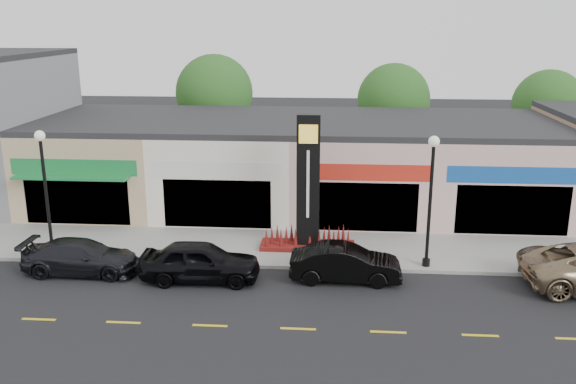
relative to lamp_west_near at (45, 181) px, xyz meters
name	(u,v)px	position (x,y,z in m)	size (l,w,h in m)	color
ground	(225,288)	(8.00, -2.50, -3.48)	(120.00, 120.00, 0.00)	black
sidewalk	(242,246)	(8.00, 1.85, -3.40)	(52.00, 4.30, 0.15)	gray
curb	(234,265)	(8.00, -0.40, -3.40)	(52.00, 0.20, 0.15)	gray
shop_beige	(111,159)	(-0.50, 8.96, -1.08)	(7.00, 10.85, 4.80)	tan
shop_cream	(233,161)	(6.50, 8.97, -1.08)	(7.00, 10.01, 4.80)	silver
shop_pink_w	(359,163)	(13.50, 8.97, -1.08)	(7.00, 10.01, 4.80)	#D0A09E
shop_pink_e	(489,165)	(20.50, 8.97, -1.08)	(7.00, 10.01, 4.80)	#D0A09E
tree_rear_west	(215,93)	(4.00, 17.00, 1.74)	(5.20, 5.20, 7.83)	#382619
tree_rear_mid	(394,100)	(16.00, 17.00, 1.41)	(4.80, 4.80, 7.29)	#382619
tree_rear_east	(548,105)	(26.00, 17.00, 1.15)	(4.60, 4.60, 6.94)	#382619
lamp_west_near	(45,181)	(0.00, 0.00, 0.00)	(0.44, 0.44, 5.47)	black
lamp_east_near	(431,189)	(16.00, 0.00, 0.00)	(0.44, 0.44, 5.47)	black
pylon_sign	(308,202)	(11.00, 1.70, -1.20)	(4.20, 1.30, 6.00)	#5D1110
car_dark_sedan	(81,257)	(1.90, -1.43, -2.79)	(4.73, 1.92, 1.37)	black
car_black_sedan	(200,261)	(6.91, -1.81, -2.68)	(4.69, 1.89, 1.60)	black
car_black_conv	(345,263)	(12.63, -1.39, -2.76)	(4.37, 1.53, 1.44)	black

